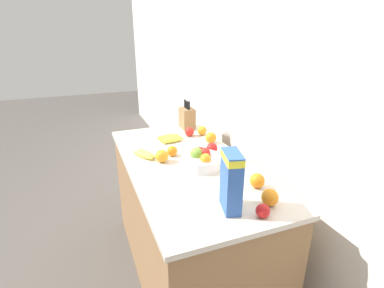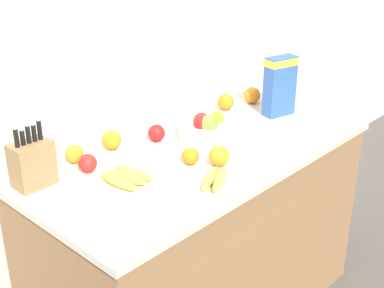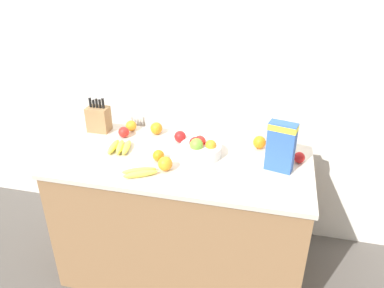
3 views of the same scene
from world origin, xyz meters
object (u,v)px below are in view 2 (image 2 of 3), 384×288
banana_bunch_left (215,179)px  orange_near_bowl (112,140)px  orange_by_cereal (74,154)px  apple_near_bananas (156,133)px  knife_block (32,163)px  orange_mid_left (252,95)px  banana_bunch_right (126,177)px  orange_front_right (226,102)px  apple_by_knife_block (88,163)px  cereal_box (280,84)px  orange_mid_right (219,156)px  orange_front_left (191,156)px  fruit_bowl (207,129)px  apple_middle (274,97)px

banana_bunch_left → orange_near_bowl: size_ratio=2.53×
orange_by_cereal → apple_near_bananas: bearing=-12.8°
knife_block → orange_mid_left: 1.31m
banana_bunch_right → orange_by_cereal: orange_by_cereal is taller
orange_front_right → orange_near_bowl: bearing=176.3°
apple_by_knife_block → orange_near_bowl: orange_near_bowl is taller
orange_front_right → orange_mid_left: orange_mid_left is taller
cereal_box → apple_near_bananas: cereal_box is taller
banana_bunch_left → orange_mid_right: size_ratio=2.48×
apple_near_bananas → cereal_box: bearing=-17.4°
banana_bunch_left → banana_bunch_right: (-0.23, 0.25, 0.00)m
orange_mid_right → apple_near_bananas: bearing=91.3°
orange_front_left → orange_by_cereal: size_ratio=0.94×
fruit_bowl → orange_by_cereal: (-0.56, 0.24, -0.01)m
cereal_box → orange_near_bowl: 0.91m
fruit_bowl → cereal_box: bearing=-6.2°
apple_near_bananas → orange_by_cereal: 0.39m
cereal_box → fruit_bowl: size_ratio=1.16×
knife_block → fruit_bowl: bearing=-13.8°
fruit_bowl → banana_bunch_left: size_ratio=1.21×
knife_block → cereal_box: size_ratio=0.97×
knife_block → orange_by_cereal: (0.22, 0.05, -0.05)m
knife_block → banana_bunch_left: 0.70m
orange_by_cereal → orange_front_left: bearing=-48.4°
orange_mid_left → banana_bunch_left: bearing=-151.2°
banana_bunch_right → apple_middle: (1.13, 0.11, 0.01)m
knife_block → apple_by_knife_block: bearing=-15.3°
orange_mid_right → orange_front_right: orange_mid_right is taller
knife_block → banana_bunch_right: bearing=-42.9°
apple_near_bananas → apple_by_knife_block: bearing=-177.1°
banana_bunch_right → knife_block: bearing=137.1°
apple_near_bananas → banana_bunch_left: bearing=-104.6°
orange_front_left → orange_by_cereal: 0.48m
apple_middle → knife_block: bearing=174.5°
banana_bunch_left → orange_front_right: orange_front_right is taller
knife_block → fruit_bowl: (0.78, -0.19, -0.04)m
orange_mid_left → orange_mid_right: bearing=-152.3°
apple_near_bananas → orange_by_cereal: bearing=167.2°
banana_bunch_left → orange_front_left: orange_front_left is taller
orange_mid_right → orange_front_left: bearing=127.5°
orange_front_left → orange_front_right: orange_front_right is taller
orange_front_right → orange_mid_right: bearing=-142.2°
orange_near_bowl → apple_near_bananas: bearing=-22.5°
apple_middle → orange_mid_right: size_ratio=0.79×
orange_by_cereal → cereal_box: bearing=-15.7°
orange_mid_right → orange_mid_left: size_ratio=0.99×
knife_block → apple_near_bananas: size_ratio=3.71×
banana_bunch_left → apple_by_knife_block: 0.52m
cereal_box → fruit_bowl: bearing=-172.4°
banana_bunch_left → orange_front_right: bearing=37.2°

